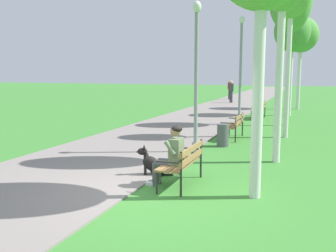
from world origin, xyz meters
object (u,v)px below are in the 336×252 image
at_px(park_bench_mid, 234,124).
at_px(litter_bin, 223,135).
at_px(person_seated_on_near_bench, 171,153).
at_px(lamp_post_mid, 240,69).
at_px(park_bench_near, 183,161).
at_px(lamp_post_near, 196,76).
at_px(birch_tree_sixth, 301,36).
at_px(pedestrian_further_distant, 230,90).
at_px(dog_black, 153,165).
at_px(park_bench_far, 260,108).
at_px(birch_tree_fifth, 292,32).
at_px(pedestrian_distant, 231,92).

distance_m(park_bench_mid, litter_bin, 1.49).
bearing_deg(person_seated_on_near_bench, lamp_post_mid, 91.71).
height_order(park_bench_near, litter_bin, park_bench_near).
bearing_deg(lamp_post_near, birch_tree_sixth, 80.94).
bearing_deg(lamp_post_mid, park_bench_near, -87.00).
height_order(park_bench_mid, pedestrian_further_distant, pedestrian_further_distant).
relative_size(lamp_post_near, pedestrian_further_distant, 2.54).
bearing_deg(lamp_post_mid, litter_bin, -85.76).
bearing_deg(dog_black, park_bench_far, 85.42).
xyz_separation_m(dog_black, pedestrian_further_distant, (-2.99, 23.65, 0.58)).
bearing_deg(dog_black, park_bench_mid, 81.64).
distance_m(park_bench_far, person_seated_on_near_bench, 12.03).
relative_size(park_bench_mid, dog_black, 1.92).
bearing_deg(person_seated_on_near_bench, pedestrian_further_distant, 98.50).
relative_size(lamp_post_near, birch_tree_fifth, 0.77).
xyz_separation_m(lamp_post_mid, litter_bin, (0.38, -5.09, -2.05)).
height_order(birch_tree_sixth, pedestrian_distant, birch_tree_sixth).
xyz_separation_m(lamp_post_mid, birch_tree_sixth, (2.19, 8.34, 2.08)).
relative_size(pedestrian_distant, pedestrian_further_distant, 1.00).
xyz_separation_m(litter_bin, pedestrian_further_distant, (-3.71, 19.77, 0.49)).
xyz_separation_m(person_seated_on_near_bench, lamp_post_mid, (-0.29, 9.55, 1.72)).
distance_m(park_bench_far, lamp_post_mid, 3.17).
height_order(park_bench_mid, pedestrian_distant, pedestrian_distant).
distance_m(lamp_post_mid, birch_tree_fifth, 5.17).
distance_m(dog_black, pedestrian_further_distant, 23.84).
height_order(park_bench_far, dog_black, park_bench_far).
bearing_deg(birch_tree_fifth, dog_black, -99.34).
distance_m(park_bench_near, birch_tree_sixth, 18.25).
relative_size(litter_bin, pedestrian_further_distant, 0.42).
distance_m(lamp_post_near, litter_bin, 2.26).
height_order(park_bench_near, person_seated_on_near_bench, person_seated_on_near_bench).
height_order(park_bench_mid, lamp_post_mid, lamp_post_mid).
distance_m(pedestrian_distant, pedestrian_further_distant, 3.36).
bearing_deg(person_seated_on_near_bench, park_bench_mid, 88.47).
relative_size(park_bench_mid, birch_tree_sixth, 0.27).
bearing_deg(park_bench_mid, park_bench_near, -89.51).
distance_m(park_bench_far, birch_tree_fifth, 4.47).
bearing_deg(pedestrian_distant, park_bench_mid, -78.64).
bearing_deg(park_bench_far, pedestrian_further_distant, 107.77).
bearing_deg(park_bench_mid, lamp_post_near, -102.34).
bearing_deg(park_bench_far, park_bench_near, -90.39).
bearing_deg(lamp_post_mid, lamp_post_near, -91.34).
distance_m(litter_bin, pedestrian_distant, 16.76).
bearing_deg(pedestrian_further_distant, lamp_post_near, -81.36).
relative_size(dog_black, birch_tree_fifth, 0.14).
distance_m(lamp_post_mid, pedestrian_further_distant, 15.13).
height_order(birch_tree_fifth, litter_bin, birch_tree_fifth).
relative_size(dog_black, pedestrian_further_distant, 0.47).
height_order(birch_tree_sixth, pedestrian_further_distant, birch_tree_sixth).
bearing_deg(birch_tree_sixth, birch_tree_fifth, -94.79).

